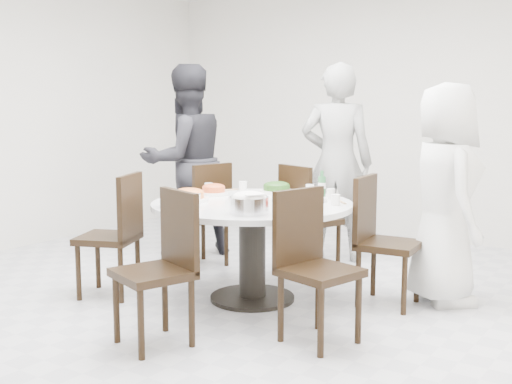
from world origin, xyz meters
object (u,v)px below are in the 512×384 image
Objects in this scene: chair_s at (153,270)px; diner_right at (445,194)px; chair_nw at (200,215)px; rice_bowl at (249,205)px; beverage_bottle at (322,184)px; chair_se at (320,268)px; chair_ne at (389,242)px; chair_n at (311,218)px; diner_left at (185,161)px; soup_bowl at (180,201)px; dining_table at (252,251)px; diner_middle at (337,163)px; chair_sw at (108,235)px.

chair_s is 2.23m from diner_right.
chair_nw is 1.62m from rice_bowl.
beverage_bottle is at bearing 99.35° from chair_s.
chair_se is 1.21m from beverage_bottle.
chair_ne is 1.00× the size of chair_n.
chair_se is at bearing 81.51° from diner_left.
chair_se reaches higher than rice_bowl.
diner_left is (-1.37, 1.91, 0.45)m from chair_s.
soup_bowl is 1.36× the size of beverage_bottle.
chair_nw is (-0.98, 0.57, 0.10)m from dining_table.
diner_left is 7.01× the size of rice_bowl.
chair_nw is 0.51× the size of diner_left.
chair_ne reaches higher than dining_table.
diner_middle is at bearing 92.62° from dining_table.
chair_se is 1.18m from soup_bowl.
chair_nw is at bearing 140.11° from chair_s.
beverage_bottle reaches higher than chair_nw.
chair_sw and chair_s have the same top height.
beverage_bottle is at bearing 89.60° from diner_middle.
rice_bowl is at bearing 138.96° from chair_ne.
chair_nw is at bearing 55.46° from diner_right.
chair_n is 3.35× the size of soup_bowl.
diner_right is at bearing 111.17° from diner_left.
rice_bowl is (-0.58, 0.07, 0.33)m from chair_se.
chair_n is 1.48m from rice_bowl.
beverage_bottle reaches higher than chair_s.
chair_s is 0.79m from rice_bowl.
chair_s is 1.03m from chair_se.
beverage_bottle is (0.37, -0.97, -0.07)m from diner_middle.
diner_right is 1.51m from rice_bowl.
chair_n is 1.52m from soup_bowl.
rice_bowl is at bearing 122.75° from chair_n.
soup_bowl is (-1.19, -0.94, 0.32)m from chair_ne.
diner_left is (-1.35, 0.81, 0.55)m from dining_table.
chair_s and chair_se have the same top height.
diner_left is 2.03m from rice_bowl.
chair_s is 2.62m from diner_middle.
chair_s is at bearing 112.05° from chair_n.
chair_nw is at bearing 44.45° from chair_n.
dining_table is 1.58× the size of chair_nw.
chair_s is 0.58× the size of diner_right.
diner_middle reaches higher than soup_bowl.
chair_s is 0.51× the size of diner_left.
dining_table is 0.81× the size of diner_left.
chair_ne is 1.00× the size of chair_se.
dining_table is 7.19× the size of beverage_bottle.
diner_left is 8.84× the size of beverage_bottle.
diner_right is at bearing -49.56° from chair_ne.
chair_ne is 0.51× the size of diner_middle.
chair_se is 4.55× the size of beverage_bottle.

